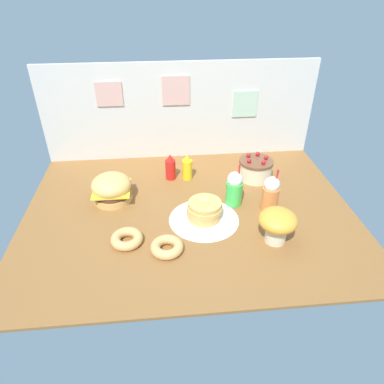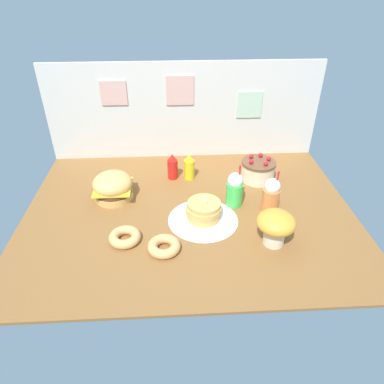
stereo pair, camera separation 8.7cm
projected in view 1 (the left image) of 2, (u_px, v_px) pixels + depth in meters
ground_plane at (189, 212)px, 2.55m from camera, size 2.40×1.80×0.02m
back_wall at (180, 111)px, 3.05m from camera, size 2.40×0.04×0.86m
doily_mat at (204, 219)px, 2.46m from camera, size 0.50×0.50×0.00m
burger at (112, 188)px, 2.62m from camera, size 0.30×0.30×0.22m
pancake_stack at (204, 212)px, 2.43m from camera, size 0.38×0.38×0.17m
layer_cake at (256, 169)px, 2.89m from camera, size 0.28×0.28×0.21m
ketchup_bottle at (170, 167)px, 2.88m from camera, size 0.09×0.09×0.23m
mustard_bottle at (187, 167)px, 2.88m from camera, size 0.09×0.09×0.23m
cream_soda_cup at (234, 188)px, 2.56m from camera, size 0.12×0.12×0.34m
orange_float_cup at (271, 194)px, 2.50m from camera, size 0.12×0.12×0.34m
donut_pink_glaze at (127, 239)px, 2.24m from camera, size 0.21×0.21×0.06m
donut_chocolate at (167, 247)px, 2.18m from camera, size 0.21×0.21×0.06m
mushroom_stool at (278, 223)px, 2.20m from camera, size 0.25×0.25×0.24m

